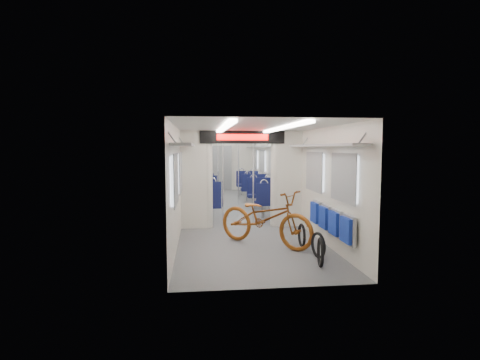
% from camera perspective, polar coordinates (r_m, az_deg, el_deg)
% --- Properties ---
extents(carriage, '(12.00, 12.02, 2.31)m').
position_cam_1_polar(carriage, '(10.64, -0.78, 2.77)').
color(carriage, '#515456').
rests_on(carriage, ground).
extents(bicycle, '(2.02, 1.94, 1.09)m').
position_cam_1_polar(bicycle, '(7.32, 3.84, -5.75)').
color(bicycle, brown).
rests_on(bicycle, ground).
extents(flip_bench, '(0.12, 2.07, 0.48)m').
position_cam_1_polar(flip_bench, '(7.07, 13.55, -5.98)').
color(flip_bench, gray).
rests_on(flip_bench, carriage).
extents(bike_hoop_a, '(0.13, 0.48, 0.48)m').
position_cam_1_polar(bike_hoop_a, '(6.21, 12.15, -10.94)').
color(bike_hoop_a, black).
rests_on(bike_hoop_a, ground).
extents(bike_hoop_b, '(0.14, 0.46, 0.46)m').
position_cam_1_polar(bike_hoop_b, '(6.67, 11.83, -9.90)').
color(bike_hoop_b, black).
rests_on(bike_hoop_b, ground).
extents(bike_hoop_c, '(0.06, 0.46, 0.46)m').
position_cam_1_polar(bike_hoop_c, '(7.34, 9.39, -8.51)').
color(bike_hoop_c, black).
rests_on(bike_hoop_c, ground).
extents(seat_bay_near_left, '(0.95, 2.26, 1.16)m').
position_cam_1_polar(seat_bay_near_left, '(10.68, -5.79, -2.27)').
color(seat_bay_near_left, '#0D113A').
rests_on(seat_bay_near_left, ground).
extents(seat_bay_near_right, '(0.89, 1.97, 1.07)m').
position_cam_1_polar(seat_bay_near_right, '(10.98, 4.02, -2.27)').
color(seat_bay_near_right, '#0D113A').
rests_on(seat_bay_near_right, ground).
extents(seat_bay_far_left, '(0.90, 2.04, 1.09)m').
position_cam_1_polar(seat_bay_far_left, '(14.54, -5.93, -0.48)').
color(seat_bay_far_left, '#0D113A').
rests_on(seat_bay_far_left, ground).
extents(seat_bay_far_right, '(0.89, 2.00, 1.08)m').
position_cam_1_polar(seat_bay_far_right, '(14.30, 1.59, -0.57)').
color(seat_bay_far_right, '#0D113A').
rests_on(seat_bay_far_right, ground).
extents(stanchion_near_left, '(0.05, 0.05, 2.30)m').
position_cam_1_polar(stanchion_near_left, '(9.75, -2.62, 0.50)').
color(stanchion_near_left, silver).
rests_on(stanchion_near_left, ground).
extents(stanchion_near_right, '(0.04, 0.04, 2.30)m').
position_cam_1_polar(stanchion_near_right, '(9.53, 2.04, 0.40)').
color(stanchion_near_right, silver).
rests_on(stanchion_near_right, ground).
extents(stanchion_far_left, '(0.04, 0.04, 2.30)m').
position_cam_1_polar(stanchion_far_left, '(12.57, -3.37, 1.49)').
color(stanchion_far_left, silver).
rests_on(stanchion_far_left, ground).
extents(stanchion_far_right, '(0.04, 0.04, 2.30)m').
position_cam_1_polar(stanchion_far_right, '(12.54, -0.25, 1.49)').
color(stanchion_far_right, silver).
rests_on(stanchion_far_right, ground).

